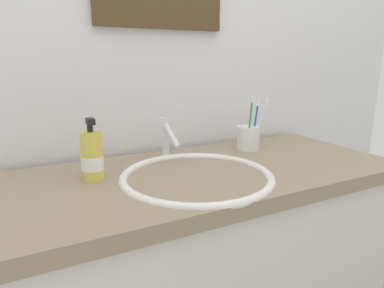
{
  "coord_description": "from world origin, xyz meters",
  "views": [
    {
      "loc": [
        -0.46,
        -0.85,
        1.15
      ],
      "look_at": [
        -0.03,
        -0.02,
        0.92
      ],
      "focal_mm": 31.26,
      "sensor_mm": 36.0,
      "label": 1
    }
  ],
  "objects_px": {
    "toothbrush_blue": "(255,121)",
    "toothbrush_green": "(250,120)",
    "faucet": "(167,138)",
    "toothbrush_white": "(261,120)",
    "soap_dispenser": "(92,157)",
    "toothbrush_cup": "(248,138)"
  },
  "relations": [
    {
      "from": "toothbrush_blue",
      "to": "toothbrush_green",
      "type": "distance_m",
      "value": 0.05
    },
    {
      "from": "toothbrush_green",
      "to": "toothbrush_white",
      "type": "bearing_deg",
      "value": 6.53
    },
    {
      "from": "toothbrush_cup",
      "to": "toothbrush_green",
      "type": "xyz_separation_m",
      "value": [
        -0.02,
        -0.03,
        0.07
      ]
    },
    {
      "from": "toothbrush_white",
      "to": "toothbrush_green",
      "type": "height_order",
      "value": "toothbrush_green"
    },
    {
      "from": "faucet",
      "to": "toothbrush_cup",
      "type": "height_order",
      "value": "faucet"
    },
    {
      "from": "toothbrush_cup",
      "to": "soap_dispenser",
      "type": "height_order",
      "value": "soap_dispenser"
    },
    {
      "from": "faucet",
      "to": "toothbrush_green",
      "type": "distance_m",
      "value": 0.31
    },
    {
      "from": "toothbrush_cup",
      "to": "soap_dispenser",
      "type": "xyz_separation_m",
      "value": [
        -0.58,
        -0.07,
        0.02
      ]
    },
    {
      "from": "toothbrush_white",
      "to": "toothbrush_green",
      "type": "relative_size",
      "value": 0.95
    },
    {
      "from": "toothbrush_cup",
      "to": "toothbrush_blue",
      "type": "height_order",
      "value": "toothbrush_blue"
    },
    {
      "from": "toothbrush_cup",
      "to": "toothbrush_green",
      "type": "relative_size",
      "value": 0.43
    },
    {
      "from": "toothbrush_green",
      "to": "faucet",
      "type": "bearing_deg",
      "value": 168.52
    },
    {
      "from": "toothbrush_blue",
      "to": "toothbrush_white",
      "type": "bearing_deg",
      "value": -50.7
    },
    {
      "from": "soap_dispenser",
      "to": "toothbrush_cup",
      "type": "bearing_deg",
      "value": 6.89
    },
    {
      "from": "faucet",
      "to": "soap_dispenser",
      "type": "bearing_deg",
      "value": -159.89
    },
    {
      "from": "toothbrush_white",
      "to": "soap_dispenser",
      "type": "bearing_deg",
      "value": -175.96
    },
    {
      "from": "faucet",
      "to": "toothbrush_white",
      "type": "height_order",
      "value": "toothbrush_white"
    },
    {
      "from": "toothbrush_blue",
      "to": "faucet",
      "type": "bearing_deg",
      "value": 173.36
    },
    {
      "from": "toothbrush_green",
      "to": "toothbrush_blue",
      "type": "bearing_deg",
      "value": 27.74
    },
    {
      "from": "faucet",
      "to": "toothbrush_white",
      "type": "relative_size",
      "value": 0.78
    },
    {
      "from": "toothbrush_white",
      "to": "toothbrush_blue",
      "type": "bearing_deg",
      "value": 129.3
    },
    {
      "from": "toothbrush_white",
      "to": "soap_dispenser",
      "type": "xyz_separation_m",
      "value": [
        -0.61,
        -0.04,
        -0.05
      ]
    }
  ]
}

